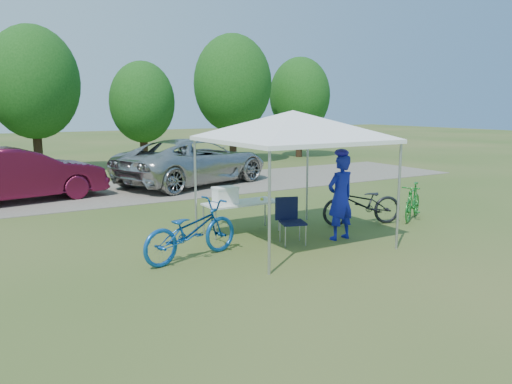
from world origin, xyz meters
TOP-DOWN VIEW (x-y plane):
  - ground at (0.00, 0.00)m, footprint 100.00×100.00m
  - gravel_strip at (0.00, 8.00)m, footprint 24.00×5.00m
  - canopy at (0.00, 0.00)m, footprint 4.53×4.53m
  - treeline at (-0.29, 14.05)m, footprint 24.89×4.28m
  - folding_table at (-0.51, 1.23)m, footprint 1.70×0.71m
  - folding_chair at (-0.07, -0.02)m, footprint 0.61×0.64m
  - cooler at (-0.92, 1.23)m, footprint 0.52×0.35m
  - ice_cream_cup at (-0.01, 1.18)m, footprint 0.08×0.08m
  - cyclist at (1.01, -0.34)m, footprint 0.69×0.48m
  - bike_blue at (-2.28, -0.02)m, footprint 2.18×1.20m
  - bike_green at (3.80, 0.18)m, footprint 1.53×1.14m
  - bike_dark at (2.32, 0.39)m, footprint 2.10×1.25m
  - minivan at (1.41, 8.21)m, footprint 6.49×4.53m
  - sedan at (-4.36, 7.76)m, footprint 5.05×2.44m

SIDE VIEW (x-z plane):
  - ground at x=0.00m, z-range 0.00..0.00m
  - gravel_strip at x=0.00m, z-range 0.00..0.02m
  - bike_green at x=3.80m, z-range 0.00..0.92m
  - bike_dark at x=2.32m, z-range 0.00..1.04m
  - bike_blue at x=-2.28m, z-range 0.00..1.09m
  - folding_chair at x=-0.07m, z-range 0.09..1.04m
  - folding_table at x=-0.51m, z-range 0.31..1.00m
  - ice_cream_cup at x=-0.01m, z-range 0.70..0.75m
  - sedan at x=-4.36m, z-range 0.02..1.61m
  - minivan at x=1.41m, z-range 0.02..1.66m
  - cooler at x=-0.92m, z-range 0.70..1.08m
  - cyclist at x=1.01m, z-range 0.00..1.82m
  - canopy at x=0.00m, z-range 1.15..4.15m
  - treeline at x=-0.29m, z-range 0.38..6.68m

